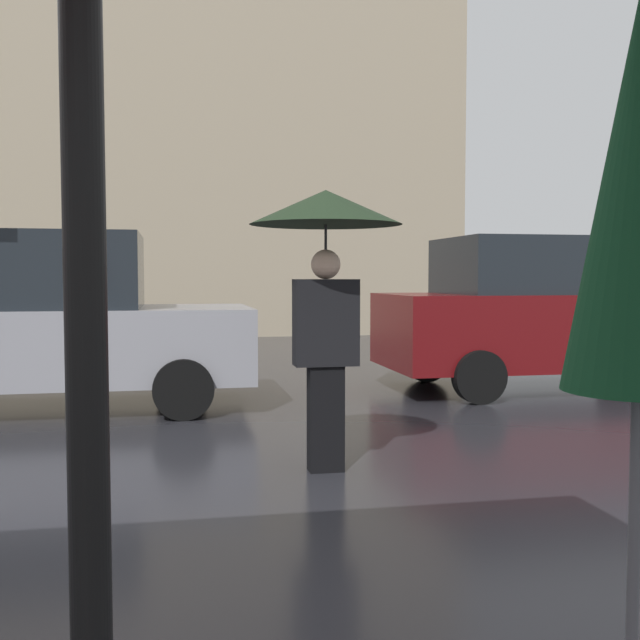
% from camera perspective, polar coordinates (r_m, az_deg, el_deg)
% --- Properties ---
extents(pedestrian_with_umbrella, '(1.12, 1.12, 2.07)m').
position_cam_1_polar(pedestrian_with_umbrella, '(5.47, 0.44, 5.91)').
color(pedestrian_with_umbrella, black).
rests_on(pedestrian_with_umbrella, ground).
extents(parked_car_right, '(4.52, 1.99, 1.92)m').
position_cam_1_polar(parked_car_right, '(10.02, 17.46, 0.51)').
color(parked_car_right, '#590C0F').
rests_on(parked_car_right, ground).
extents(parked_car_distant, '(4.31, 1.98, 1.90)m').
position_cam_1_polar(parked_car_distant, '(8.58, -20.40, -0.10)').
color(parked_car_distant, gray).
rests_on(parked_car_distant, ground).
extents(building_block, '(15.68, 2.55, 13.75)m').
position_cam_1_polar(building_block, '(19.78, -13.33, 19.19)').
color(building_block, gray).
rests_on(building_block, ground).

